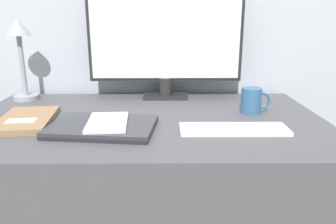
{
  "coord_description": "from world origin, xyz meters",
  "views": [
    {
      "loc": [
        0.07,
        -0.94,
        1.06
      ],
      "look_at": [
        0.08,
        0.02,
        0.78
      ],
      "focal_mm": 35.0,
      "sensor_mm": 36.0,
      "label": 1
    }
  ],
  "objects_px": {
    "ereader": "(108,122)",
    "desk_lamp": "(20,46)",
    "monitor": "(165,42)",
    "laptop": "(103,127)",
    "notebook": "(27,120)",
    "coffee_mug": "(252,100)",
    "keyboard": "(234,129)"
  },
  "relations": [
    {
      "from": "laptop",
      "to": "notebook",
      "type": "relative_size",
      "value": 1.18
    },
    {
      "from": "laptop",
      "to": "ereader",
      "type": "relative_size",
      "value": 1.71
    },
    {
      "from": "ereader",
      "to": "coffee_mug",
      "type": "distance_m",
      "value": 0.53
    },
    {
      "from": "notebook",
      "to": "coffee_mug",
      "type": "distance_m",
      "value": 0.79
    },
    {
      "from": "coffee_mug",
      "to": "desk_lamp",
      "type": "bearing_deg",
      "value": 167.42
    },
    {
      "from": "keyboard",
      "to": "notebook",
      "type": "height_order",
      "value": "notebook"
    },
    {
      "from": "monitor",
      "to": "laptop",
      "type": "height_order",
      "value": "monitor"
    },
    {
      "from": "desk_lamp",
      "to": "notebook",
      "type": "distance_m",
      "value": 0.41
    },
    {
      "from": "coffee_mug",
      "to": "notebook",
      "type": "bearing_deg",
      "value": -171.61
    },
    {
      "from": "monitor",
      "to": "laptop",
      "type": "relative_size",
      "value": 1.9
    },
    {
      "from": "ereader",
      "to": "desk_lamp",
      "type": "xyz_separation_m",
      "value": [
        -0.41,
        0.4,
        0.2
      ]
    },
    {
      "from": "keyboard",
      "to": "notebook",
      "type": "bearing_deg",
      "value": 172.55
    },
    {
      "from": "monitor",
      "to": "ereader",
      "type": "relative_size",
      "value": 3.25
    },
    {
      "from": "notebook",
      "to": "coffee_mug",
      "type": "xyz_separation_m",
      "value": [
        0.78,
        0.12,
        0.04
      ]
    },
    {
      "from": "ereader",
      "to": "desk_lamp",
      "type": "bearing_deg",
      "value": 136.3
    },
    {
      "from": "keyboard",
      "to": "desk_lamp",
      "type": "distance_m",
      "value": 0.93
    },
    {
      "from": "keyboard",
      "to": "coffee_mug",
      "type": "relative_size",
      "value": 3.08
    },
    {
      "from": "laptop",
      "to": "notebook",
      "type": "xyz_separation_m",
      "value": [
        -0.27,
        0.08,
        -0.0
      ]
    },
    {
      "from": "ereader",
      "to": "keyboard",
      "type": "bearing_deg",
      "value": -1.48
    },
    {
      "from": "desk_lamp",
      "to": "coffee_mug",
      "type": "relative_size",
      "value": 3.09
    },
    {
      "from": "monitor",
      "to": "coffee_mug",
      "type": "relative_size",
      "value": 6.0
    },
    {
      "from": "laptop",
      "to": "ereader",
      "type": "height_order",
      "value": "ereader"
    },
    {
      "from": "desk_lamp",
      "to": "laptop",
      "type": "bearing_deg",
      "value": -44.65
    },
    {
      "from": "monitor",
      "to": "keyboard",
      "type": "height_order",
      "value": "monitor"
    },
    {
      "from": "monitor",
      "to": "notebook",
      "type": "height_order",
      "value": "monitor"
    },
    {
      "from": "monitor",
      "to": "keyboard",
      "type": "relative_size",
      "value": 1.95
    },
    {
      "from": "monitor",
      "to": "desk_lamp",
      "type": "xyz_separation_m",
      "value": [
        -0.59,
        -0.04,
        -0.01
      ]
    },
    {
      "from": "desk_lamp",
      "to": "notebook",
      "type": "xyz_separation_m",
      "value": [
        0.13,
        -0.32,
        -0.21
      ]
    },
    {
      "from": "ereader",
      "to": "desk_lamp",
      "type": "distance_m",
      "value": 0.61
    },
    {
      "from": "laptop",
      "to": "coffee_mug",
      "type": "relative_size",
      "value": 3.15
    },
    {
      "from": "keyboard",
      "to": "monitor",
      "type": "bearing_deg",
      "value": 115.55
    },
    {
      "from": "coffee_mug",
      "to": "keyboard",
      "type": "bearing_deg",
      "value": -117.4
    }
  ]
}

